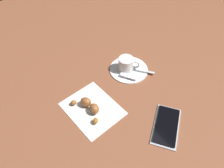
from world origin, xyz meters
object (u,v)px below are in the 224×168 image
Objects in this scene: napkin at (92,108)px; saucer at (129,69)px; croissant at (89,106)px; sugar_packet at (128,76)px; teaspoon at (131,68)px; cell_phone at (166,126)px; espresso_cup at (126,64)px.

saucer is at bearing 16.62° from napkin.
saucer is 1.19× the size of croissant.
croissant is (-0.19, -0.03, 0.01)m from sugar_packet.
teaspoon is 0.27m from cell_phone.
teaspoon is at bearing 99.51° from sugar_packet.
napkin is at bearing 126.30° from cell_phone.
teaspoon is at bearing -33.93° from espresso_cup.
croissant is at bearing 156.79° from napkin.
espresso_cup is 0.42× the size of cell_phone.
espresso_cup is at bearing 153.16° from saucer.
saucer is at bearing 133.29° from teaspoon.
teaspoon is at bearing 73.55° from cell_phone.
espresso_cup is at bearing 17.07° from croissant.
napkin is (-0.19, -0.03, -0.01)m from sugar_packet.
saucer is 0.27m from cell_phone.
saucer is 0.04m from sugar_packet.
espresso_cup is at bearing 18.69° from napkin.
espresso_cup is 0.03m from teaspoon.
cell_phone is (0.15, -0.20, -0.01)m from croissant.
napkin is 1.47× the size of croissant.
espresso_cup is 0.22m from napkin.
saucer is 0.22m from napkin.
espresso_cup is 0.37× the size of napkin.
sugar_packet is (-0.03, -0.03, 0.00)m from teaspoon.
croissant is at bearing -166.25° from teaspoon.
teaspoon reaches higher than sugar_packet.
espresso_cup reaches higher than teaspoon.
sugar_packet is (-0.02, -0.04, -0.02)m from espresso_cup.
cell_phone is (0.14, -0.20, 0.00)m from napkin.
cell_phone is at bearing -53.70° from napkin.
espresso_cup reaches higher than sugar_packet.
croissant is at bearing -162.93° from espresso_cup.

